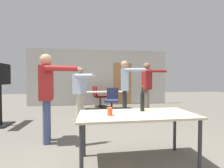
{
  "coord_description": "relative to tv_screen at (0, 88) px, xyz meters",
  "views": [
    {
      "loc": [
        -0.4,
        -1.5,
        1.22
      ],
      "look_at": [
        0.16,
        2.6,
        1.1
      ],
      "focal_mm": 24.0,
      "sensor_mm": 36.0,
      "label": 1
    }
  ],
  "objects": [
    {
      "name": "back_wall",
      "position": [
        2.82,
        3.0,
        0.31
      ],
      "size": [
        6.68,
        0.12,
        2.65
      ],
      "color": "beige",
      "rests_on": "ground_plane"
    },
    {
      "name": "conference_table_near",
      "position": [
        3.04,
        -2.2,
        -0.35
      ],
      "size": [
        1.67,
        0.73,
        0.73
      ],
      "color": "#C6B793",
      "rests_on": "ground_plane"
    },
    {
      "name": "conference_table_far",
      "position": [
        2.82,
        1.81,
        -0.35
      ],
      "size": [
        1.99,
        0.72,
        0.73
      ],
      "color": "#C6B793",
      "rests_on": "ground_plane"
    },
    {
      "name": "tv_screen",
      "position": [
        0.0,
        0.0,
        0.0
      ],
      "size": [
        0.44,
        0.98,
        1.66
      ],
      "rotation": [
        0.0,
        0.0,
        1.57
      ],
      "color": "black",
      "rests_on": "ground_plane"
    },
    {
      "name": "person_near_casual",
      "position": [
        2.03,
        0.47,
        -0.05
      ],
      "size": [
        0.7,
        0.85,
        1.62
      ],
      "rotation": [
        0.0,
        0.0,
        -1.92
      ],
      "color": "beige",
      "rests_on": "ground_plane"
    },
    {
      "name": "person_left_plaid",
      "position": [
        3.43,
        0.31,
        0.1
      ],
      "size": [
        0.78,
        0.68,
        1.81
      ],
      "rotation": [
        0.0,
        0.0,
        -1.74
      ],
      "color": "#28282D",
      "rests_on": "ground_plane"
    },
    {
      "name": "person_center_tall",
      "position": [
        4.34,
        0.8,
        0.1
      ],
      "size": [
        0.83,
        0.61,
        1.82
      ],
      "rotation": [
        0.0,
        0.0,
        -1.53
      ],
      "color": "slate",
      "rests_on": "ground_plane"
    },
    {
      "name": "person_far_watching",
      "position": [
        1.53,
        -1.25,
        0.03
      ],
      "size": [
        0.85,
        0.61,
        1.72
      ],
      "rotation": [
        0.0,
        0.0,
        -1.39
      ],
      "color": "#3D4C75",
      "rests_on": "ground_plane"
    },
    {
      "name": "office_chair_side_rolled",
      "position": [
        2.69,
        2.42,
        -0.58
      ],
      "size": [
        0.64,
        0.6,
        0.92
      ],
      "rotation": [
        0.0,
        0.0,
        5.06
      ],
      "color": "black",
      "rests_on": "ground_plane"
    },
    {
      "name": "office_chair_near_pushed",
      "position": [
        3.13,
        1.12,
        -0.59
      ],
      "size": [
        0.57,
        0.62,
        0.91
      ],
      "rotation": [
        0.0,
        0.0,
        2.88
      ],
      "color": "black",
      "rests_on": "ground_plane"
    },
    {
      "name": "beer_bottle",
      "position": [
        3.17,
        -2.06,
        -0.1
      ],
      "size": [
        0.06,
        0.06,
        0.39
      ],
      "color": "black",
      "rests_on": "conference_table_near"
    },
    {
      "name": "drink_cup",
      "position": [
        2.63,
        -2.28,
        -0.23
      ],
      "size": [
        0.07,
        0.07,
        0.11
      ],
      "color": "#E05123",
      "rests_on": "conference_table_near"
    }
  ]
}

